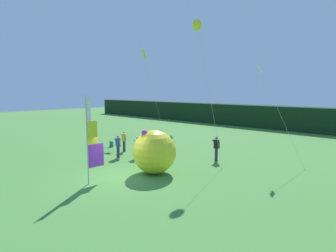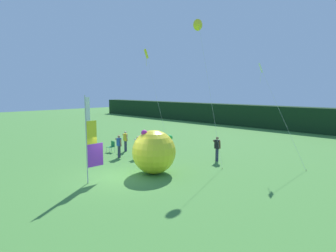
# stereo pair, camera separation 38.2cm
# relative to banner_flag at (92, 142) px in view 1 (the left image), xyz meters

# --- Properties ---
(ground_plane) EXTENTS (120.00, 120.00, 0.00)m
(ground_plane) POSITION_rel_banner_flag_xyz_m (0.27, 1.34, -2.29)
(ground_plane) COLOR #478438
(distant_treeline) EXTENTS (80.00, 2.40, 2.99)m
(distant_treeline) POSITION_rel_banner_flag_xyz_m (0.27, 28.62, -0.80)
(distant_treeline) COLOR black
(distant_treeline) RESTS_ON ground
(banner_flag) EXTENTS (0.06, 1.03, 4.79)m
(banner_flag) POSITION_rel_banner_flag_xyz_m (0.00, 0.00, 0.00)
(banner_flag) COLOR #B7B7BC
(banner_flag) RESTS_ON ground
(person_near_banner) EXTENTS (0.55, 0.48, 1.70)m
(person_near_banner) POSITION_rel_banner_flag_xyz_m (-5.25, 6.16, -1.39)
(person_near_banner) COLOR #2D334C
(person_near_banner) RESTS_ON ground
(person_mid_field) EXTENTS (0.55, 0.48, 1.77)m
(person_mid_field) POSITION_rel_banner_flag_xyz_m (2.09, 8.77, -1.35)
(person_mid_field) COLOR #2D334C
(person_mid_field) RESTS_ON ground
(person_far_left) EXTENTS (0.55, 0.48, 1.64)m
(person_far_left) POSITION_rel_banner_flag_xyz_m (-2.76, 5.47, -1.42)
(person_far_left) COLOR brown
(person_far_left) RESTS_ON ground
(person_far_right) EXTENTS (0.55, 0.48, 1.69)m
(person_far_right) POSITION_rel_banner_flag_xyz_m (-3.82, 4.50, -1.39)
(person_far_right) COLOR #2D334C
(person_far_right) RESTS_ON ground
(inflatable_balloon) EXTENTS (2.67, 2.66, 2.71)m
(inflatable_balloon) POSITION_rel_banner_flag_xyz_m (1.13, 3.55, -0.95)
(inflatable_balloon) COLOR yellow
(inflatable_balloon) RESTS_ON ground
(folding_chair) EXTENTS (0.51, 0.51, 0.89)m
(folding_chair) POSITION_rel_banner_flag_xyz_m (-5.83, 5.18, -1.78)
(folding_chair) COLOR #BCBCC1
(folding_chair) RESTS_ON ground
(kite_yellow_delta_0) EXTENTS (2.87, 1.05, 9.89)m
(kite_yellow_delta_0) POSITION_rel_banner_flag_xyz_m (0.98, 7.92, 7.15)
(kite_yellow_delta_0) COLOR brown
(kite_yellow_delta_0) RESTS_ON ground
(kite_yellow_diamond_1) EXTENTS (3.38, 0.52, 9.01)m
(kite_yellow_diamond_1) POSITION_rel_banner_flag_xyz_m (-7.66, 10.74, 5.79)
(kite_yellow_diamond_1) COLOR brown
(kite_yellow_diamond_1) RESTS_ON ground
(kite_white_diamond_2) EXTENTS (3.48, 0.53, 6.85)m
(kite_white_diamond_2) POSITION_rel_banner_flag_xyz_m (4.57, 10.47, 3.70)
(kite_white_diamond_2) COLOR brown
(kite_white_diamond_2) RESTS_ON ground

